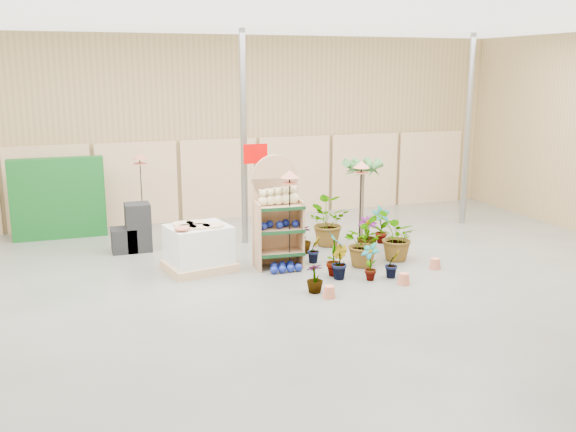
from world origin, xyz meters
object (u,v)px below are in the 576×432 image
object	(u,v)px
bird_table_front	(290,177)
pallet_stack	(199,248)
display_shelf	(277,216)
potted_plant_2	(361,242)

from	to	relation	value
bird_table_front	pallet_stack	bearing A→B (deg)	163.83
pallet_stack	bird_table_front	distance (m)	2.15
pallet_stack	display_shelf	bearing A→B (deg)	-18.37
display_shelf	pallet_stack	size ratio (longest dim) A/B	1.54
bird_table_front	potted_plant_2	size ratio (longest dim) A/B	2.04
potted_plant_2	display_shelf	bearing A→B (deg)	159.76
bird_table_front	potted_plant_2	world-z (taller)	bird_table_front
display_shelf	potted_plant_2	xyz separation A→B (m)	(1.52, -0.56, -0.51)
pallet_stack	potted_plant_2	bearing A→B (deg)	-25.32
display_shelf	bird_table_front	bearing A→B (deg)	-57.25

